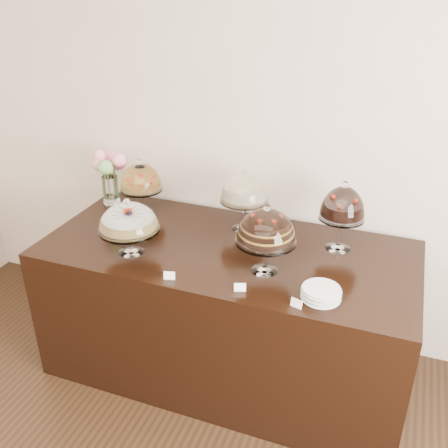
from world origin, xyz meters
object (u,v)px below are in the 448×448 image
(cake_stand_dark_choco, at_px, (343,206))
(plate_stack, at_px, (321,293))
(flower_vase, at_px, (110,170))
(cake_stand_sugar_sponge, at_px, (128,219))
(cake_stand_fruit_tart, at_px, (141,179))
(cake_stand_cheesecake, at_px, (244,191))
(cake_stand_choco_layer, at_px, (266,228))
(display_counter, at_px, (227,309))

(cake_stand_dark_choco, distance_m, plate_stack, 0.60)
(flower_vase, bearing_deg, cake_stand_sugar_sponge, -50.44)
(cake_stand_dark_choco, bearing_deg, cake_stand_fruit_tart, 178.19)
(cake_stand_fruit_tart, xyz_separation_m, flower_vase, (-0.28, 0.07, 0.00))
(cake_stand_cheesecake, relative_size, cake_stand_dark_choco, 0.94)
(cake_stand_choco_layer, xyz_separation_m, cake_stand_cheesecake, (-0.27, 0.43, 0.00))
(flower_vase, bearing_deg, display_counter, -18.85)
(display_counter, height_order, cake_stand_dark_choco, cake_stand_dark_choco)
(cake_stand_dark_choco, bearing_deg, cake_stand_choco_layer, -130.86)
(cake_stand_choco_layer, height_order, cake_stand_cheesecake, cake_stand_choco_layer)
(display_counter, height_order, cake_stand_cheesecake, cake_stand_cheesecake)
(display_counter, bearing_deg, cake_stand_dark_choco, 20.05)
(cake_stand_cheesecake, distance_m, plate_stack, 0.87)
(cake_stand_sugar_sponge, distance_m, cake_stand_choco_layer, 0.79)
(display_counter, bearing_deg, cake_stand_fruit_tart, 159.31)
(display_counter, height_order, flower_vase, flower_vase)
(cake_stand_cheesecake, xyz_separation_m, plate_stack, (0.60, -0.59, -0.23))
(plate_stack, bearing_deg, display_counter, 152.52)
(cake_stand_sugar_sponge, xyz_separation_m, cake_stand_cheesecake, (0.52, 0.51, 0.05))
(cake_stand_choco_layer, height_order, cake_stand_fruit_tart, cake_stand_choco_layer)
(cake_stand_cheesecake, bearing_deg, cake_stand_sugar_sponge, -135.41)
(cake_stand_fruit_tart, bearing_deg, flower_vase, 166.04)
(cake_stand_choco_layer, distance_m, cake_stand_dark_choco, 0.51)
(cake_stand_sugar_sponge, distance_m, cake_stand_cheesecake, 0.73)
(cake_stand_sugar_sponge, distance_m, flower_vase, 0.75)
(flower_vase, xyz_separation_m, plate_stack, (1.60, -0.66, -0.21))
(display_counter, bearing_deg, cake_stand_cheesecake, 87.34)
(display_counter, distance_m, cake_stand_fruit_tart, 1.02)
(cake_stand_sugar_sponge, height_order, cake_stand_choco_layer, cake_stand_choco_layer)
(cake_stand_choco_layer, bearing_deg, flower_vase, 158.38)
(display_counter, distance_m, cake_stand_sugar_sponge, 0.86)
(cake_stand_cheesecake, distance_m, flower_vase, 1.00)
(cake_stand_dark_choco, xyz_separation_m, plate_stack, (0.00, -0.54, -0.24))
(display_counter, height_order, cake_stand_fruit_tart, cake_stand_fruit_tart)
(plate_stack, bearing_deg, cake_stand_cheesecake, 135.64)
(cake_stand_cheesecake, relative_size, cake_stand_fruit_tart, 1.05)
(plate_stack, bearing_deg, cake_stand_choco_layer, 155.19)
(cake_stand_choco_layer, height_order, flower_vase, cake_stand_choco_layer)
(display_counter, bearing_deg, cake_stand_choco_layer, -30.55)
(display_counter, bearing_deg, cake_stand_sugar_sponge, -154.52)
(cake_stand_dark_choco, xyz_separation_m, flower_vase, (-1.60, 0.11, -0.03))
(display_counter, distance_m, cake_stand_cheesecake, 0.76)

